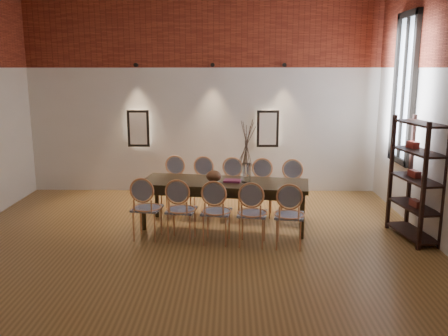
{
  "coord_description": "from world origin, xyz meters",
  "views": [
    {
      "loc": [
        0.57,
        -6.02,
        2.5
      ],
      "look_at": [
        0.46,
        0.81,
        1.05
      ],
      "focal_mm": 38.0,
      "sensor_mm": 36.0,
      "label": 1
    }
  ],
  "objects_px": {
    "dining_table": "(224,204)",
    "book": "(232,181)",
    "chair_far_e": "(292,190)",
    "vase": "(246,173)",
    "chair_near_d": "(252,213)",
    "chair_far_c": "(231,188)",
    "chair_near_a": "(147,208)",
    "chair_far_b": "(201,187)",
    "shelving_rack": "(417,179)",
    "chair_near_e": "(289,215)",
    "chair_far_d": "(261,189)",
    "bowl": "(214,176)",
    "chair_far_a": "(173,185)",
    "chair_near_b": "(181,210)",
    "chair_near_c": "(216,211)"
  },
  "relations": [
    {
      "from": "dining_table",
      "to": "chair_near_c",
      "type": "height_order",
      "value": "chair_near_c"
    },
    {
      "from": "chair_far_e",
      "to": "vase",
      "type": "height_order",
      "value": "vase"
    },
    {
      "from": "chair_far_a",
      "to": "chair_far_e",
      "type": "xyz_separation_m",
      "value": [
        2.06,
        -0.31,
        0.0
      ]
    },
    {
      "from": "vase",
      "to": "shelving_rack",
      "type": "height_order",
      "value": "shelving_rack"
    },
    {
      "from": "chair_near_a",
      "to": "chair_far_e",
      "type": "xyz_separation_m",
      "value": [
        2.27,
        1.07,
        0.0
      ]
    },
    {
      "from": "chair_far_c",
      "to": "book",
      "type": "xyz_separation_m",
      "value": [
        0.02,
        -0.72,
        0.3
      ]
    },
    {
      "from": "dining_table",
      "to": "chair_near_c",
      "type": "distance_m",
      "value": 0.7
    },
    {
      "from": "bowl",
      "to": "chair_far_e",
      "type": "bearing_deg",
      "value": 23.34
    },
    {
      "from": "chair_near_b",
      "to": "vase",
      "type": "distance_m",
      "value": 1.19
    },
    {
      "from": "chair_near_c",
      "to": "vase",
      "type": "bearing_deg",
      "value": 63.87
    },
    {
      "from": "dining_table",
      "to": "chair_far_d",
      "type": "distance_m",
      "value": 0.88
    },
    {
      "from": "dining_table",
      "to": "book",
      "type": "bearing_deg",
      "value": -3.45
    },
    {
      "from": "bowl",
      "to": "chair_far_d",
      "type": "bearing_deg",
      "value": 39.13
    },
    {
      "from": "chair_near_b",
      "to": "chair_far_d",
      "type": "height_order",
      "value": "same"
    },
    {
      "from": "chair_near_d",
      "to": "chair_near_e",
      "type": "distance_m",
      "value": 0.52
    },
    {
      "from": "chair_near_c",
      "to": "book",
      "type": "relative_size",
      "value": 3.62
    },
    {
      "from": "chair_near_c",
      "to": "chair_far_e",
      "type": "relative_size",
      "value": 1.0
    },
    {
      "from": "chair_far_c",
      "to": "bowl",
      "type": "distance_m",
      "value": 0.85
    },
    {
      "from": "dining_table",
      "to": "chair_far_c",
      "type": "xyz_separation_m",
      "value": [
        0.1,
        0.69,
        0.09
      ]
    },
    {
      "from": "chair_far_d",
      "to": "chair_far_e",
      "type": "relative_size",
      "value": 1.0
    },
    {
      "from": "dining_table",
      "to": "chair_near_e",
      "type": "relative_size",
      "value": 2.77
    },
    {
      "from": "bowl",
      "to": "shelving_rack",
      "type": "relative_size",
      "value": 0.13
    },
    {
      "from": "chair_near_d",
      "to": "bowl",
      "type": "distance_m",
      "value": 1.01
    },
    {
      "from": "chair_near_d",
      "to": "chair_far_a",
      "type": "bearing_deg",
      "value": 138.2
    },
    {
      "from": "chair_near_d",
      "to": "chair_far_a",
      "type": "xyz_separation_m",
      "value": [
        -1.34,
        1.61,
        0.0
      ]
    },
    {
      "from": "chair_near_e",
      "to": "chair_far_b",
      "type": "height_order",
      "value": "same"
    },
    {
      "from": "dining_table",
      "to": "chair_near_d",
      "type": "relative_size",
      "value": 2.77
    },
    {
      "from": "vase",
      "to": "chair_far_e",
      "type": "bearing_deg",
      "value": 36.41
    },
    {
      "from": "chair_far_b",
      "to": "chair_far_e",
      "type": "bearing_deg",
      "value": 180.0
    },
    {
      "from": "chair_far_c",
      "to": "chair_near_a",
      "type": "bearing_deg",
      "value": 53.29
    },
    {
      "from": "chair_near_e",
      "to": "chair_far_b",
      "type": "bearing_deg",
      "value": 138.2
    },
    {
      "from": "chair_near_b",
      "to": "chair_far_c",
      "type": "bearing_deg",
      "value": 69.55
    },
    {
      "from": "chair_far_a",
      "to": "chair_far_e",
      "type": "distance_m",
      "value": 2.08
    },
    {
      "from": "chair_far_b",
      "to": "chair_far_c",
      "type": "xyz_separation_m",
      "value": [
        0.52,
        -0.08,
        0.0
      ]
    },
    {
      "from": "dining_table",
      "to": "vase",
      "type": "bearing_deg",
      "value": 0.0
    },
    {
      "from": "chair_far_b",
      "to": "chair_near_b",
      "type": "bearing_deg",
      "value": 90.0
    },
    {
      "from": "shelving_rack",
      "to": "bowl",
      "type": "bearing_deg",
      "value": 163.29
    },
    {
      "from": "chair_far_a",
      "to": "chair_far_b",
      "type": "relative_size",
      "value": 1.0
    },
    {
      "from": "chair_near_e",
      "to": "chair_far_a",
      "type": "relative_size",
      "value": 1.0
    },
    {
      "from": "dining_table",
      "to": "chair_far_e",
      "type": "xyz_separation_m",
      "value": [
        1.13,
        0.54,
        0.09
      ]
    },
    {
      "from": "chair_near_e",
      "to": "chair_far_b",
      "type": "relative_size",
      "value": 1.0
    },
    {
      "from": "book",
      "to": "dining_table",
      "type": "bearing_deg",
      "value": 167.97
    },
    {
      "from": "book",
      "to": "bowl",
      "type": "bearing_deg",
      "value": 179.88
    },
    {
      "from": "chair_near_a",
      "to": "chair_far_b",
      "type": "xyz_separation_m",
      "value": [
        0.72,
        1.3,
        0.0
      ]
    },
    {
      "from": "chair_far_d",
      "to": "book",
      "type": "relative_size",
      "value": 3.62
    },
    {
      "from": "chair_far_b",
      "to": "book",
      "type": "relative_size",
      "value": 3.62
    },
    {
      "from": "chair_far_b",
      "to": "book",
      "type": "xyz_separation_m",
      "value": [
        0.53,
        -0.79,
        0.3
      ]
    },
    {
      "from": "book",
      "to": "shelving_rack",
      "type": "bearing_deg",
      "value": -9.07
    },
    {
      "from": "chair_near_b",
      "to": "chair_far_c",
      "type": "height_order",
      "value": "same"
    },
    {
      "from": "chair_near_a",
      "to": "book",
      "type": "height_order",
      "value": "chair_near_a"
    }
  ]
}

